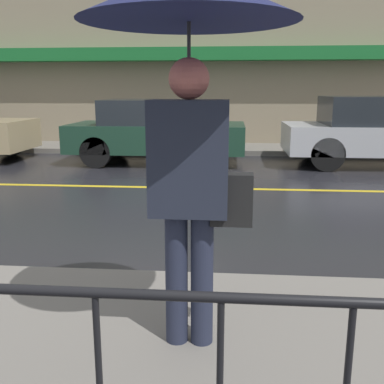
{
  "coord_description": "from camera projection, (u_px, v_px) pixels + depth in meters",
  "views": [
    {
      "loc": [
        1.26,
        -7.48,
        1.65
      ],
      "look_at": [
        0.75,
        -1.6,
        0.3
      ],
      "focal_mm": 42.0,
      "sensor_mm": 36.0,
      "label": 1
    }
  ],
  "objects": [
    {
      "name": "ground_plane",
      "position": [
        157.0,
        187.0,
        7.74
      ],
      "size": [
        80.0,
        80.0,
        0.0
      ],
      "primitive_type": "plane",
      "color": "black"
    },
    {
      "name": "sidewalk_near",
      "position": [
        18.0,
        358.0,
        2.72
      ],
      "size": [
        28.0,
        2.49,
        0.13
      ],
      "color": "slate",
      "rests_on": "ground_plane"
    },
    {
      "name": "sidewalk_far",
      "position": [
        185.0,
        148.0,
        12.37
      ],
      "size": [
        28.0,
        1.75,
        0.13
      ],
      "color": "slate",
      "rests_on": "ground_plane"
    },
    {
      "name": "lane_marking",
      "position": [
        157.0,
        187.0,
        7.74
      ],
      "size": [
        25.2,
        0.12,
        0.01
      ],
      "color": "gold",
      "rests_on": "ground_plane"
    },
    {
      "name": "building_storefront",
      "position": [
        188.0,
        29.0,
        12.62
      ],
      "size": [
        28.0,
        0.85,
        6.69
      ],
      "color": "gray",
      "rests_on": "ground_plane"
    },
    {
      "name": "pedestrian",
      "position": [
        190.0,
        46.0,
        2.4
      ],
      "size": [
        1.18,
        1.18,
        2.14
      ],
      "color": "#23283D",
      "rests_on": "sidewalk_near"
    },
    {
      "name": "car_dark_green",
      "position": [
        156.0,
        131.0,
        10.22
      ],
      "size": [
        3.92,
        1.85,
        1.43
      ],
      "color": "#193828",
      "rests_on": "ground_plane"
    },
    {
      "name": "car_silver",
      "position": [
        377.0,
        131.0,
        9.8
      ],
      "size": [
        4.07,
        1.85,
        1.5
      ],
      "color": "#B2B5BA",
      "rests_on": "ground_plane"
    }
  ]
}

